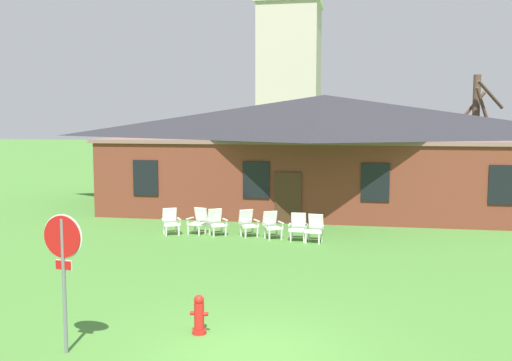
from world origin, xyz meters
The scene contains 13 objects.
ground_plane centered at (0.00, 0.00, 0.00)m, with size 200.00×200.00×0.00m, color #477F33.
brick_building centered at (0.00, 18.26, 2.73)m, with size 19.76×10.40×5.37m.
dome_tower centered at (-4.34, 38.34, 8.90)m, with size 5.18×5.18×19.44m.
stop_sign centered at (-3.28, -0.60, 1.81)m, with size 0.80×0.15×2.55m.
lawn_chair_by_porch centered at (-5.03, 10.26, 0.50)m, with size 0.83×0.86×0.96m.
lawn_chair_near_door centered at (-4.03, 10.55, 0.50)m, with size 0.74×0.79×0.96m.
lawn_chair_left_end centered at (-3.33, 10.42, 0.50)m, with size 0.85×0.87×0.96m.
lawn_chair_middle centered at (-2.16, 10.45, 0.50)m, with size 0.85×0.87×0.96m.
lawn_chair_right_end centered at (-1.25, 10.24, 0.50)m, with size 0.84×0.86×0.96m.
lawn_chair_far_side centered at (-0.28, 10.05, 0.50)m, with size 0.66×0.68×0.96m.
lawn_chair_under_eave centered at (0.31, 9.88, 0.50)m, with size 0.70×0.73×0.96m.
bare_tree_beside_building centered at (7.35, 20.66, 3.49)m, with size 1.92×1.94×6.40m.
fire_hydrant centered at (-1.17, 0.77, 0.38)m, with size 0.36×0.28×0.79m.
Camera 1 is at (2.03, -10.06, 4.24)m, focal length 41.15 mm.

